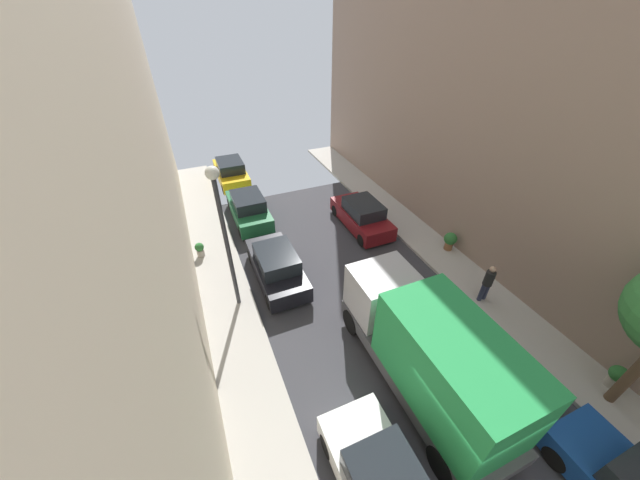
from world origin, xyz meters
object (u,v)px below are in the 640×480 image
parked_car_left_3 (277,266)px  lamp_post (223,223)px  potted_plant_0 (617,376)px  potted_plant_1 (450,240)px  parked_car_left_4 (249,208)px  parked_car_right_2 (362,215)px  parked_car_left_5 (231,172)px  delivery_truck (429,351)px  pedestrian (488,282)px  potted_plant_2 (200,249)px

parked_car_left_3 → lamp_post: (-1.90, -0.88, 3.25)m
potted_plant_0 → potted_plant_1: (0.02, 7.64, 0.06)m
potted_plant_0 → parked_car_left_4: bearing=119.9°
parked_car_right_2 → potted_plant_1: 4.58m
parked_car_left_5 → parked_car_left_4: bearing=-90.0°
parked_car_left_5 → delivery_truck: 17.26m
parked_car_right_2 → lamp_post: (-7.30, -3.09, 3.25)m
pedestrian → potted_plant_1: size_ratio=1.86×
parked_car_right_2 → parked_car_left_3: bearing=-157.7°
potted_plant_1 → lamp_post: (-10.15, 0.49, 3.29)m
parked_car_left_3 → parked_car_right_2: 5.84m
parked_car_left_4 → potted_plant_2: (-2.93, -2.50, -0.18)m
parked_car_right_2 → potted_plant_1: (2.85, -3.59, -0.03)m
parked_car_left_5 → delivery_truck: size_ratio=0.64×
pedestrian → parked_car_left_5: bearing=115.8°
parked_car_right_2 → pedestrian: (1.85, -6.78, 0.35)m
parked_car_left_3 → potted_plant_2: bearing=136.4°
potted_plant_2 → parked_car_left_5: bearing=69.0°
parked_car_left_5 → pedestrian: pedestrian is taller
parked_car_left_4 → delivery_truck: size_ratio=0.64×
potted_plant_2 → delivery_truck: bearing=-59.0°
delivery_truck → pedestrian: delivery_truck is taller
parked_car_right_2 → potted_plant_2: parked_car_right_2 is taller
parked_car_left_4 → potted_plant_0: bearing=-60.1°
parked_car_left_4 → parked_car_right_2: size_ratio=1.00×
delivery_truck → parked_car_left_4: bearing=102.8°
delivery_truck → potted_plant_2: bearing=121.0°
potted_plant_2 → parked_car_right_2: bearing=-4.0°
parked_car_left_4 → parked_car_right_2: (5.40, -3.08, 0.00)m
parked_car_left_3 → delivery_truck: delivery_truck is taller
pedestrian → potted_plant_2: (-10.19, 7.37, -0.53)m
parked_car_left_4 → lamp_post: size_ratio=0.72×
delivery_truck → parked_car_right_2: bearing=73.0°
potted_plant_0 → lamp_post: lamp_post is taller
parked_car_left_4 → pedestrian: (7.25, -9.86, 0.35)m
parked_car_left_4 → lamp_post: lamp_post is taller
lamp_post → potted_plant_1: bearing=-2.8°
parked_car_left_3 → parked_car_left_5: 10.41m
parked_car_left_5 → lamp_post: bearing=-99.5°
potted_plant_0 → parked_car_right_2: bearing=104.1°
parked_car_left_5 → potted_plant_1: parked_car_left_5 is taller
parked_car_left_3 → potted_plant_1: (8.25, -1.38, -0.03)m
parked_car_left_5 → parked_car_left_3: bearing=-90.0°
potted_plant_0 → potted_plant_1: 7.64m
parked_car_left_4 → delivery_truck: (2.70, -11.89, 1.07)m
pedestrian → parked_car_right_2: bearing=105.3°
delivery_truck → potted_plant_0: size_ratio=7.79×
lamp_post → potted_plant_2: bearing=105.7°
parked_car_left_4 → pedestrian: 12.25m
parked_car_left_4 → parked_car_left_3: bearing=-90.0°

